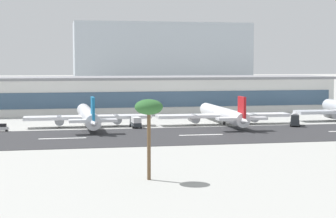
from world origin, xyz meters
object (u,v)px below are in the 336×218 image
at_px(service_baggage_tug_2, 3,128).
at_px(airliner_red_tail_gate_2, 224,115).
at_px(palm_tree_0, 149,110).
at_px(terminal_building, 135,94).
at_px(distant_hotel_block, 163,58).
at_px(service_fuel_truck_0, 295,119).
at_px(airliner_blue_tail_gate_1, 88,116).
at_px(service_box_truck_1, 136,122).

bearing_deg(service_baggage_tug_2, airliner_red_tail_gate_2, -169.68).
height_order(service_baggage_tug_2, palm_tree_0, palm_tree_0).
relative_size(terminal_building, service_baggage_tug_2, 45.89).
relative_size(distant_hotel_block, service_fuel_truck_0, 12.53).
bearing_deg(terminal_building, airliner_blue_tail_gate_1, -113.03).
bearing_deg(palm_tree_0, service_fuel_truck_0, 51.28).
height_order(service_fuel_truck_0, palm_tree_0, palm_tree_0).
relative_size(service_box_truck_1, palm_tree_0, 0.46).
bearing_deg(distant_hotel_block, service_baggage_tug_2, -113.19).
xyz_separation_m(service_fuel_truck_0, service_box_truck_1, (-48.40, 4.51, -0.24)).
distance_m(distant_hotel_block, airliner_red_tail_gate_2, 188.93).
xyz_separation_m(airliner_red_tail_gate_2, service_fuel_truck_0, (20.27, -7.20, -1.09)).
distance_m(terminal_building, service_baggage_tug_2, 72.33).
bearing_deg(terminal_building, service_box_truck_1, -97.87).
relative_size(service_fuel_truck_0, service_baggage_tug_2, 2.63).
height_order(airliner_blue_tail_gate_1, airliner_red_tail_gate_2, airliner_blue_tail_gate_1).
bearing_deg(service_fuel_truck_0, palm_tree_0, -15.93).
bearing_deg(service_baggage_tug_2, airliner_blue_tail_gate_1, -159.18).
relative_size(terminal_building, distant_hotel_block, 1.39).
relative_size(airliner_red_tail_gate_2, palm_tree_0, 3.50).
relative_size(airliner_red_tail_gate_2, service_fuel_truck_0, 5.31).
bearing_deg(service_baggage_tug_2, terminal_building, -122.55).
bearing_deg(airliner_red_tail_gate_2, airliner_blue_tail_gate_1, 87.80).
distance_m(distant_hotel_block, service_baggage_tug_2, 209.63).
bearing_deg(distant_hotel_block, service_fuel_truck_0, -88.78).
xyz_separation_m(distant_hotel_block, service_box_truck_1, (-44.26, -190.00, -20.07)).
height_order(service_fuel_truck_0, service_box_truck_1, service_fuel_truck_0).
height_order(airliner_blue_tail_gate_1, service_box_truck_1, airliner_blue_tail_gate_1).
relative_size(terminal_building, palm_tree_0, 11.48).
bearing_deg(airliner_blue_tail_gate_1, service_fuel_truck_0, -98.90).
height_order(distant_hotel_block, service_box_truck_1, distant_hotel_block).
bearing_deg(service_box_truck_1, service_fuel_truck_0, -99.16).
distance_m(airliner_blue_tail_gate_1, service_box_truck_1, 14.45).
relative_size(service_box_truck_1, service_baggage_tug_2, 1.83).
bearing_deg(airliner_blue_tail_gate_1, service_baggage_tug_2, 103.66).
bearing_deg(airliner_red_tail_gate_2, service_baggage_tug_2, 94.06).
bearing_deg(service_fuel_truck_0, airliner_red_tail_gate_2, -86.76).
relative_size(airliner_red_tail_gate_2, service_box_truck_1, 7.65).
bearing_deg(service_box_truck_1, distant_hotel_block, -16.95).
height_order(airliner_red_tail_gate_2, palm_tree_0, palm_tree_0).
bearing_deg(palm_tree_0, service_box_truck_1, 83.64).
distance_m(airliner_blue_tail_gate_1, service_baggage_tug_2, 25.10).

